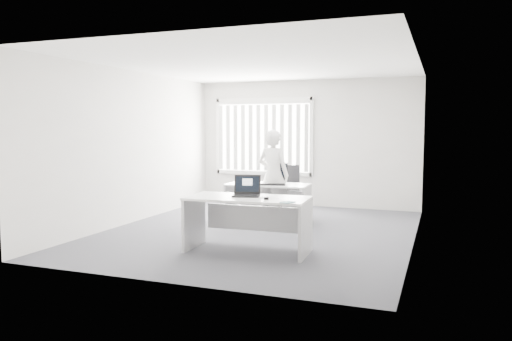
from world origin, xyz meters
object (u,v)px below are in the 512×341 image
at_px(office_chair, 291,198).
at_px(laptop, 246,186).
at_px(desk_near, 248,212).
at_px(person, 273,175).
at_px(desk_far, 268,194).
at_px(monitor, 278,173).

distance_m(office_chair, laptop, 3.32).
height_order(desk_near, laptop, laptop).
height_order(office_chair, person, person).
height_order(office_chair, laptop, laptop).
bearing_deg(laptop, person, 84.61).
distance_m(desk_far, person, 0.37).
xyz_separation_m(desk_near, office_chair, (-0.35, 3.29, -0.26)).
distance_m(desk_near, laptop, 0.37).
bearing_deg(laptop, desk_near, -60.97).
bearing_deg(office_chair, desk_near, -108.93).
bearing_deg(person, desk_near, 109.56).
bearing_deg(office_chair, desk_far, -124.42).
bearing_deg(person, office_chair, -86.63).
relative_size(desk_far, person, 0.91).
height_order(desk_near, office_chair, office_chair).
distance_m(desk_far, laptop, 2.37).
xyz_separation_m(desk_near, laptop, (-0.04, 0.04, 0.37)).
bearing_deg(desk_far, laptop, -80.79).
distance_m(desk_near, monitor, 2.62).
relative_size(desk_near, person, 1.02).
bearing_deg(monitor, laptop, -93.21).
relative_size(office_chair, monitor, 2.56).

